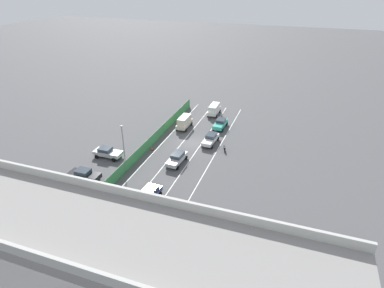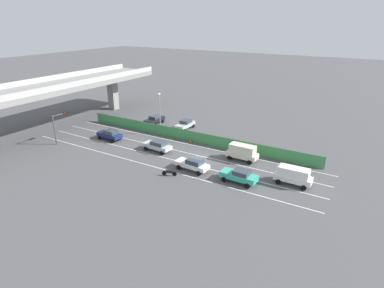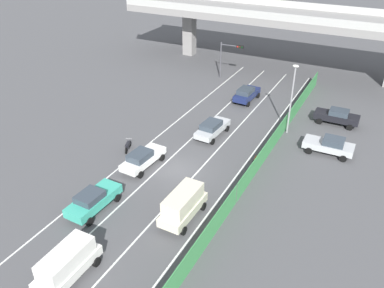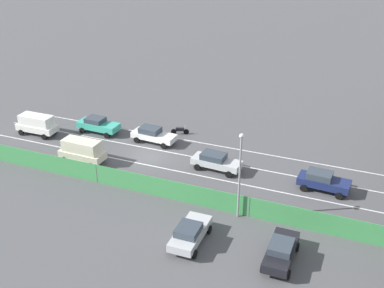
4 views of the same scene
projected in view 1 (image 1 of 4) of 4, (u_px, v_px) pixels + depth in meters
name	position (u px, v px, depth m)	size (l,w,h in m)	color
ground_plane	(192.00, 143.00, 55.24)	(300.00, 300.00, 0.00)	#4C4C4F
lane_line_left_edge	(211.00, 162.00, 49.63)	(0.14, 46.09, 0.01)	silver
lane_line_mid_left	(191.00, 159.00, 50.57)	(0.14, 46.09, 0.01)	silver
lane_line_mid_right	(172.00, 155.00, 51.51)	(0.14, 46.09, 0.01)	silver
lane_line_right_edge	(154.00, 152.00, 52.45)	(0.14, 46.09, 0.01)	silver
elevated_overpass	(74.00, 227.00, 26.88)	(46.39, 9.12, 8.66)	gray
green_fence	(146.00, 146.00, 52.43)	(0.10, 42.19, 1.79)	#3D8E4C
car_sedan_navy	(149.00, 195.00, 40.78)	(2.14, 4.49, 1.71)	navy
car_van_cream	(184.00, 122.00, 60.07)	(2.05, 4.49, 2.30)	beige
car_sedan_silver	(177.00, 158.00, 48.96)	(2.18, 4.75, 1.63)	#B7BABC
car_sedan_white	(211.00, 139.00, 54.76)	(2.16, 4.80, 1.64)	white
car_van_white	(214.00, 109.00, 65.82)	(2.00, 4.44, 2.19)	silver
car_taxi_teal	(220.00, 123.00, 60.29)	(2.11, 4.66, 1.68)	teal
motorcycle	(224.00, 148.00, 52.63)	(0.89, 1.85, 0.93)	black
parked_wagon_silver	(107.00, 152.00, 50.56)	(4.55, 2.12, 1.64)	#B2B5B7
parked_sedan_dark	(84.00, 174.00, 44.92)	(4.57, 2.01, 1.65)	black
traffic_light	(165.00, 216.00, 33.25)	(3.21, 0.43, 4.93)	#47474C
street_lamp	(123.00, 143.00, 45.73)	(0.60, 0.36, 7.24)	gray
traffic_cone	(152.00, 148.00, 52.96)	(0.47, 0.47, 0.72)	orange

